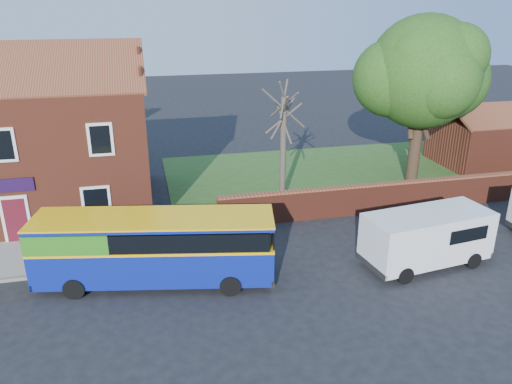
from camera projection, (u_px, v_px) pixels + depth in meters
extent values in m
plane|color=black|center=(193.00, 317.00, 17.39)|extent=(120.00, 120.00, 0.00)
cube|color=gray|center=(12.00, 259.00, 21.11)|extent=(18.00, 3.50, 0.12)
cube|color=slate|center=(2.00, 280.00, 19.52)|extent=(18.00, 0.15, 0.14)
cube|color=#426B28|center=(373.00, 172.00, 31.95)|extent=(26.00, 12.00, 0.04)
cube|color=brown|center=(26.00, 150.00, 25.18)|extent=(12.00, 8.00, 6.50)
cube|color=maroon|center=(1.00, 69.00, 21.83)|extent=(12.30, 4.08, 2.16)
cube|color=maroon|center=(19.00, 59.00, 25.47)|extent=(12.30, 4.08, 2.16)
cube|color=black|center=(2.00, 145.00, 21.04)|extent=(1.10, 0.06, 1.50)
cube|color=#4C0F19|center=(16.00, 221.00, 22.28)|extent=(0.95, 0.04, 2.10)
cube|color=silver|center=(16.00, 220.00, 22.28)|extent=(1.20, 0.06, 2.30)
cube|color=#1D0B30|center=(10.00, 185.00, 21.66)|extent=(2.00, 0.06, 0.60)
cube|color=maroon|center=(424.00, 195.00, 26.24)|extent=(22.00, 0.30, 1.50)
cube|color=maroon|center=(426.00, 180.00, 25.95)|extent=(22.00, 0.38, 0.10)
cube|color=maroon|center=(499.00, 141.00, 33.32)|extent=(8.00, 5.00, 3.00)
cube|color=maroon|center=(492.00, 107.00, 33.72)|extent=(8.20, 2.56, 1.24)
cube|color=navy|center=(156.00, 258.00, 19.22)|extent=(9.26, 3.94, 1.43)
cube|color=#FFB50D|center=(155.00, 242.00, 18.96)|extent=(9.28, 3.96, 0.10)
cube|color=black|center=(154.00, 231.00, 18.81)|extent=(8.91, 3.89, 0.71)
cube|color=#317F1B|center=(74.00, 233.00, 18.71)|extent=(3.44, 2.83, 0.76)
cube|color=navy|center=(153.00, 220.00, 18.64)|extent=(9.26, 3.94, 0.14)
cube|color=#FFB50D|center=(153.00, 218.00, 18.61)|extent=(9.31, 3.98, 0.06)
cylinder|color=black|center=(74.00, 288.00, 18.38)|extent=(0.85, 0.43, 0.81)
cylinder|color=black|center=(90.00, 261.00, 20.32)|extent=(0.85, 0.43, 0.81)
cylinder|color=black|center=(231.00, 285.00, 18.57)|extent=(0.85, 0.43, 0.81)
cylinder|color=black|center=(231.00, 258.00, 20.51)|extent=(0.85, 0.43, 0.81)
cube|color=white|center=(427.00, 236.00, 20.41)|extent=(5.47, 2.77, 1.99)
cube|color=black|center=(473.00, 220.00, 21.08)|extent=(0.32, 1.77, 0.78)
cube|color=black|center=(473.00, 245.00, 21.59)|extent=(0.38, 2.09, 0.25)
cylinder|color=black|center=(405.00, 275.00, 19.35)|extent=(0.71, 0.31, 0.69)
cylinder|color=black|center=(376.00, 253.00, 21.07)|extent=(0.71, 0.31, 0.69)
cylinder|color=black|center=(473.00, 260.00, 20.46)|extent=(0.71, 0.31, 0.69)
cylinder|color=black|center=(440.00, 240.00, 22.18)|extent=(0.71, 0.31, 0.69)
cylinder|color=black|center=(414.00, 151.00, 29.42)|extent=(0.70, 0.70, 4.03)
sphere|color=#3D661F|center=(424.00, 72.00, 27.77)|extent=(6.30, 6.30, 6.30)
sphere|color=#3D661F|center=(448.00, 80.00, 28.67)|extent=(4.55, 4.55, 4.55)
sphere|color=#3D661F|center=(391.00, 78.00, 28.02)|extent=(4.38, 4.38, 4.38)
cylinder|color=#4C4238|center=(283.00, 150.00, 26.61)|extent=(0.32, 0.32, 5.67)
cylinder|color=#4C4238|center=(284.00, 113.00, 25.88)|extent=(0.33, 2.76, 2.23)
cylinder|color=#4C4238|center=(284.00, 116.00, 25.95)|extent=(1.44, 2.04, 2.04)
cylinder|color=#4C4238|center=(284.00, 109.00, 25.81)|extent=(2.32, 1.06, 2.26)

